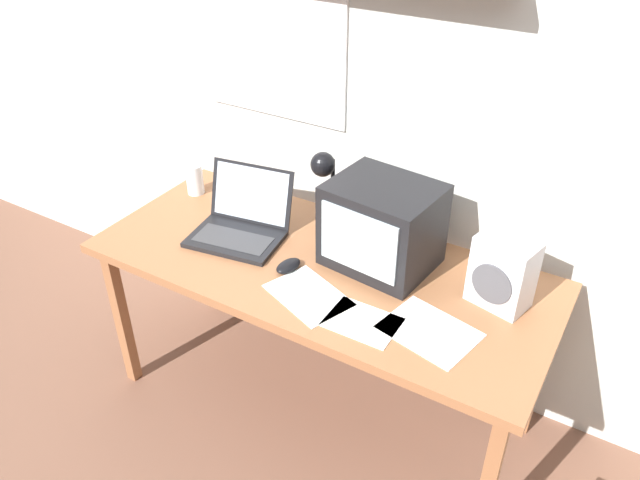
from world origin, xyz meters
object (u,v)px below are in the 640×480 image
juice_glass (195,181)px  computer_mouse (288,266)px  loose_paper_near_monitor (309,295)px  corner_desk (320,276)px  laptop (242,219)px  crt_monitor (382,225)px  loose_paper_near_laptop (429,331)px  space_heater (503,273)px  desk_lamp (325,177)px  open_notebook (362,322)px

juice_glass → computer_mouse: (0.64, -0.26, -0.04)m
computer_mouse → loose_paper_near_monitor: bearing=-32.9°
corner_desk → laptop: laptop is taller
crt_monitor → loose_paper_near_laptop: size_ratio=1.23×
crt_monitor → laptop: (-0.54, -0.10, -0.09)m
corner_desk → loose_paper_near_laptop: 0.50m
crt_monitor → loose_paper_near_laptop: (0.30, -0.26, -0.15)m
space_heater → computer_mouse: size_ratio=2.12×
laptop → space_heater: size_ratio=1.57×
laptop → loose_paper_near_laptop: 0.85m
laptop → desk_lamp: size_ratio=1.13×
crt_monitor → open_notebook: (0.10, -0.33, -0.15)m
loose_paper_near_monitor → desk_lamp: bearing=112.7°
laptop → space_heater: 0.97m
computer_mouse → loose_paper_near_monitor: computer_mouse is taller
juice_glass → desk_lamp: bearing=1.6°
crt_monitor → open_notebook: size_ratio=1.73×
computer_mouse → loose_paper_near_laptop: (0.55, -0.05, -0.01)m
juice_glass → loose_paper_near_monitor: 0.86m
corner_desk → space_heater: 0.65m
computer_mouse → space_heater: bearing=16.2°
space_heater → open_notebook: size_ratio=1.07×
computer_mouse → open_notebook: bearing=-18.3°
desk_lamp → corner_desk: bearing=-51.2°
open_notebook → loose_paper_near_laptop: bearing=19.2°
space_heater → crt_monitor: bearing=-168.0°
crt_monitor → computer_mouse: bearing=-134.5°
desk_lamp → loose_paper_near_laptop: (0.57, -0.33, -0.24)m
crt_monitor → laptop: crt_monitor is taller
crt_monitor → juice_glass: (-0.90, 0.05, -0.10)m
desk_lamp → juice_glass: size_ratio=2.60×
desk_lamp → juice_glass: desk_lamp is taller
corner_desk → computer_mouse: 0.14m
corner_desk → loose_paper_near_laptop: (0.48, -0.14, 0.06)m
corner_desk → laptop: bearing=176.2°
loose_paper_near_laptop → computer_mouse: bearing=175.0°
computer_mouse → loose_paper_near_laptop: bearing=-5.0°
laptop → space_heater: (0.97, 0.09, 0.06)m
computer_mouse → loose_paper_near_monitor: (0.14, -0.09, -0.01)m
space_heater → laptop: bearing=-161.6°
corner_desk → juice_glass: bearing=166.5°
corner_desk → computer_mouse: computer_mouse is taller
corner_desk → space_heater: bearing=10.2°
space_heater → loose_paper_near_monitor: (-0.55, -0.29, -0.12)m
juice_glass → open_notebook: (1.00, -0.38, -0.06)m
space_heater → open_notebook: 0.47m
open_notebook → juice_glass: bearing=159.2°
loose_paper_near_laptop → corner_desk: bearing=163.9°
laptop → loose_paper_near_monitor: bearing=-34.7°
laptop → loose_paper_near_monitor: (0.42, -0.20, -0.06)m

